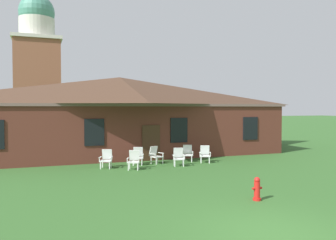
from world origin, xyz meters
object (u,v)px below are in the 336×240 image
object	(u,v)px
lawn_chair_left_end	(138,156)
lawn_chair_by_porch	(106,158)
lawn_chair_near_door	(134,159)
fire_hydrant	(257,189)
lawn_chair_right_end	(179,157)
lawn_chair_middle	(155,155)
lawn_chair_under_eave	(205,154)
lawn_chair_far_side	(188,153)

from	to	relation	value
lawn_chair_left_end	lawn_chair_by_porch	bearing A→B (deg)	-166.77
lawn_chair_near_door	fire_hydrant	world-z (taller)	lawn_chair_near_door
fire_hydrant	lawn_chair_right_end	bearing A→B (deg)	89.05
lawn_chair_by_porch	lawn_chair_right_end	world-z (taller)	same
lawn_chair_near_door	lawn_chair_middle	world-z (taller)	same
lawn_chair_right_end	lawn_chair_under_eave	world-z (taller)	same
lawn_chair_far_side	lawn_chair_left_end	bearing A→B (deg)	-177.78
lawn_chair_right_end	fire_hydrant	distance (m)	7.30
lawn_chair_right_end	lawn_chair_under_eave	xyz separation A→B (m)	(1.84, 0.52, 0.00)
lawn_chair_middle	fire_hydrant	distance (m)	8.50
lawn_chair_near_door	lawn_chair_middle	xyz separation A→B (m)	(1.60, 1.35, 0.00)
lawn_chair_near_door	lawn_chair_right_end	bearing A→B (deg)	4.29
lawn_chair_far_side	fire_hydrant	xyz separation A→B (m)	(-1.18, -8.51, -0.12)
lawn_chair_left_end	lawn_chair_far_side	xyz separation A→B (m)	(3.02, 0.12, 0.00)
lawn_chair_right_end	lawn_chair_far_side	size ratio (longest dim) A/B	1.00
lawn_chair_by_porch	lawn_chair_far_side	size ratio (longest dim) A/B	1.00
lawn_chair_under_eave	fire_hydrant	bearing A→B (deg)	-104.07
lawn_chair_far_side	lawn_chair_under_eave	bearing A→B (deg)	-41.36
lawn_chair_near_door	lawn_chair_under_eave	xyz separation A→B (m)	(4.36, 0.71, 0.00)
lawn_chair_by_porch	lawn_chair_middle	world-z (taller)	same
lawn_chair_by_porch	lawn_chair_middle	bearing A→B (deg)	9.90
lawn_chair_far_side	lawn_chair_near_door	bearing A→B (deg)	-158.67
lawn_chair_near_door	lawn_chair_far_side	bearing A→B (deg)	21.33
lawn_chair_near_door	fire_hydrant	xyz separation A→B (m)	(2.40, -7.11, -0.12)
lawn_chair_by_porch	lawn_chair_near_door	world-z (taller)	same
lawn_chair_by_porch	lawn_chair_middle	distance (m)	2.88
lawn_chair_middle	lawn_chair_right_end	world-z (taller)	same
fire_hydrant	lawn_chair_left_end	bearing A→B (deg)	102.34
lawn_chair_near_door	lawn_chair_far_side	size ratio (longest dim) A/B	1.00
lawn_chair_right_end	fire_hydrant	xyz separation A→B (m)	(-0.12, -7.30, -0.12)
lawn_chair_under_eave	fire_hydrant	xyz separation A→B (m)	(-1.96, -7.82, -0.12)
lawn_chair_near_door	fire_hydrant	bearing A→B (deg)	-71.35
lawn_chair_left_end	fire_hydrant	distance (m)	8.59
lawn_chair_under_eave	lawn_chair_right_end	bearing A→B (deg)	-164.22
lawn_chair_left_end	fire_hydrant	bearing A→B (deg)	-77.66
lawn_chair_left_end	lawn_chair_under_eave	world-z (taller)	same
lawn_chair_middle	lawn_chair_right_end	xyz separation A→B (m)	(0.92, -1.16, 0.00)
lawn_chair_right_end	lawn_chair_far_side	distance (m)	1.61
lawn_chair_by_porch	lawn_chair_under_eave	xyz separation A→B (m)	(5.60, -0.15, 0.00)
lawn_chair_right_end	lawn_chair_near_door	bearing A→B (deg)	-175.71
lawn_chair_left_end	lawn_chair_right_end	distance (m)	2.24
lawn_chair_near_door	lawn_chair_far_side	xyz separation A→B (m)	(3.58, 1.40, 0.00)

